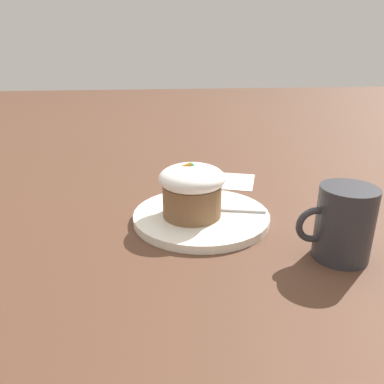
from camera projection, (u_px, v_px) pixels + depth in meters
ground_plane at (201, 220)px, 0.61m from camera, size 4.00×4.00×0.00m
dessert_plate at (201, 216)px, 0.60m from camera, size 0.22×0.22×0.01m
carrot_cake at (192, 189)px, 0.58m from camera, size 0.10×0.10×0.09m
spoon at (213, 209)px, 0.61m from camera, size 0.12×0.05×0.01m
coffee_cup at (343, 223)px, 0.48m from camera, size 0.10×0.07×0.10m
paper_napkin at (225, 180)px, 0.78m from camera, size 0.15×0.13×0.00m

